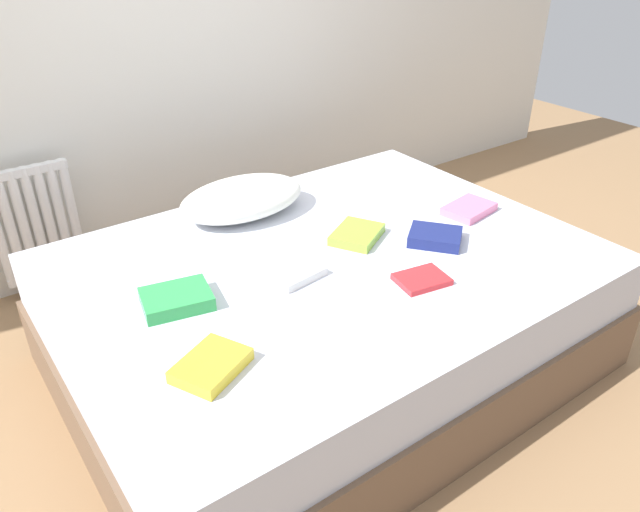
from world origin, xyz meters
TOP-DOWN VIEW (x-y plane):
  - ground_plane at (0.00, 0.00)m, footprint 8.00×8.00m
  - bed at (0.00, 0.00)m, footprint 2.00×1.50m
  - radiator at (-0.78, 1.20)m, footprint 0.37×0.04m
  - pillow at (-0.07, 0.52)m, footprint 0.56×0.35m
  - textbook_pink at (0.72, -0.05)m, footprint 0.24×0.19m
  - textbook_lime at (0.18, 0.05)m, footprint 0.27×0.25m
  - textbook_green at (-0.60, 0.04)m, footprint 0.25×0.22m
  - textbook_white at (-0.18, -0.02)m, footprint 0.21×0.21m
  - textbook_yellow at (-0.66, -0.33)m, footprint 0.25×0.23m
  - textbook_red at (0.16, -0.34)m, footprint 0.20×0.16m
  - textbook_navy at (0.41, -0.15)m, footprint 0.25×0.26m

SIDE VIEW (x-z plane):
  - ground_plane at x=0.00m, z-range 0.00..0.00m
  - bed at x=0.00m, z-range 0.00..0.50m
  - radiator at x=-0.78m, z-range 0.10..0.66m
  - textbook_red at x=0.16m, z-range 0.50..0.52m
  - textbook_white at x=-0.18m, z-range 0.50..0.53m
  - textbook_pink at x=0.72m, z-range 0.50..0.53m
  - textbook_lime at x=0.18m, z-range 0.50..0.54m
  - textbook_yellow at x=-0.66m, z-range 0.50..0.54m
  - textbook_navy at x=0.41m, z-range 0.50..0.55m
  - textbook_green at x=-0.60m, z-range 0.50..0.55m
  - pillow at x=-0.07m, z-range 0.50..0.64m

